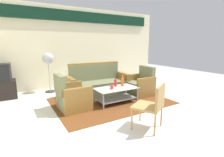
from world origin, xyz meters
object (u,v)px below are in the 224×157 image
Objects in this scene: wicker_chair at (153,103)px; bottle_orange at (122,82)px; couch at (98,85)px; armchair_right at (140,86)px; pedestal_fan at (48,61)px; tv_stand at (0,90)px; armchair_left at (72,97)px; coffee_table at (116,93)px; bottle_red at (115,83)px; cup at (112,87)px.

bottle_orange is at bearing 45.57° from wicker_chair.
couch reaches higher than armchair_right.
pedestal_fan is 3.71m from wicker_chair.
tv_stand is (-3.64, 1.67, -0.03)m from armchair_right.
bottle_orange is at bearing 85.20° from armchair_left.
wicker_chair is (-0.19, -1.52, 0.22)m from coffee_table.
couch reaches higher than coffee_table.
pedestal_fan is at bearing 52.23° from armchair_right.
couch is at bearing 95.81° from coffee_table.
couch is 1.77m from pedestal_fan.
armchair_left is at bearing 178.96° from bottle_red.
coffee_table is 3.47× the size of bottle_orange.
wicker_chair is (-0.26, -1.67, -0.01)m from bottle_red.
couch is 6.99× the size of bottle_red.
bottle_red is at bearing -53.64° from pedestal_fan.
bottle_red is 2.61× the size of cup.
couch is 0.93m from cup.
armchair_right is 1.06× the size of tv_stand.
bottle_orange is 3.17× the size of cup.
bottle_red reaches higher than tv_stand.
tv_stand is at bearing -140.90° from armchair_left.
pedestal_fan is 1.51× the size of wicker_chair.
coffee_table is (-1.02, -0.27, -0.02)m from armchair_right.
bottle_orange is 0.43m from cup.
couch is 2.15× the size of armchair_right.
coffee_table is at bearing 14.70° from cup.
couch is at bearing 60.21° from armchair_right.
wicker_chair is at bearing -54.85° from tv_stand.
wicker_chair is at bearing -105.32° from bottle_orange.
wicker_chair is (2.44, -3.46, 0.23)m from tv_stand.
bottle_orange is 0.38× the size of wicker_chair.
armchair_left is 1.00× the size of armchair_right.
armchair_left is 1.21m from bottle_red.
tv_stand is at bearing 96.03° from wicker_chair.
armchair_right is 0.77× the size of coffee_table.
tv_stand is 0.63× the size of pedestal_fan.
armchair_left reaches higher than wicker_chair.
armchair_left is 1.06× the size of tv_stand.
bottle_red is at bearing 160.89° from bottle_orange.
armchair_left is 2.68× the size of bottle_orange.
armchair_right is at bearing 153.38° from couch.
armchair_right reaches higher than cup.
bottle_red is at bearing 52.07° from wicker_chair.
cup is at bearing 59.60° from wicker_chair.
bottle_red is 1.69m from wicker_chair.
cup is 1.48m from wicker_chair.
couch is at bearing -43.03° from pedestal_fan.
armchair_right reaches higher than bottle_orange.
bottle_red is 0.31× the size of wicker_chair.
bottle_red is 0.21× the size of pedestal_fan.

